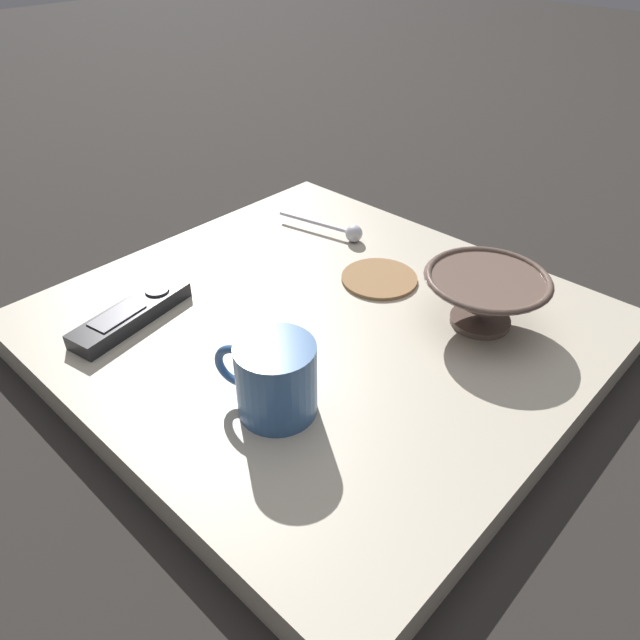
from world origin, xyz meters
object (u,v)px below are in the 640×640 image
cereal_bowl (484,297)px  drink_coaster (377,277)px  teaspoon (346,231)px  tv_remote_near (132,314)px  coffee_mug (275,379)px

cereal_bowl → drink_coaster: (-0.01, 0.16, -0.04)m
teaspoon → tv_remote_near: size_ratio=0.85×
cereal_bowl → tv_remote_near: (-0.30, 0.32, -0.03)m
cereal_bowl → coffee_mug: 0.29m
tv_remote_near → drink_coaster: size_ratio=1.63×
coffee_mug → teaspoon: 0.39m
coffee_mug → teaspoon: size_ratio=0.75×
cereal_bowl → tv_remote_near: 0.44m
tv_remote_near → drink_coaster: 0.33m
tv_remote_near → drink_coaster: bearing=-29.2°
cereal_bowl → drink_coaster: cereal_bowl is taller
cereal_bowl → coffee_mug: (-0.28, 0.07, 0.00)m
cereal_bowl → tv_remote_near: size_ratio=0.88×
coffee_mug → teaspoon: (0.33, 0.19, -0.03)m
drink_coaster → cereal_bowl: bearing=-87.4°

